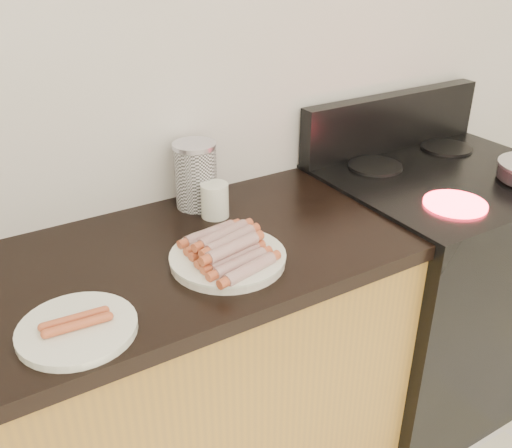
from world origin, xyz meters
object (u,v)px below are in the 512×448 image
mug (215,200)px  stove (430,290)px  main_plate (228,259)px  canister (196,175)px  side_plate (77,329)px

mug → stove: bearing=-10.9°
main_plate → canister: canister is taller
side_plate → canister: size_ratio=1.25×
canister → mug: (0.01, -0.09, -0.05)m
stove → side_plate: size_ratio=3.79×
side_plate → main_plate: bearing=11.2°
stove → canister: canister is taller
stove → canister: size_ratio=4.74×
side_plate → mug: 0.58m
main_plate → side_plate: size_ratio=1.16×
side_plate → mug: bearing=33.4°
stove → side_plate: (-1.26, -0.17, 0.45)m
canister → main_plate: bearing=-103.5°
canister → mug: size_ratio=1.97×
mug → main_plate: bearing=-111.0°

